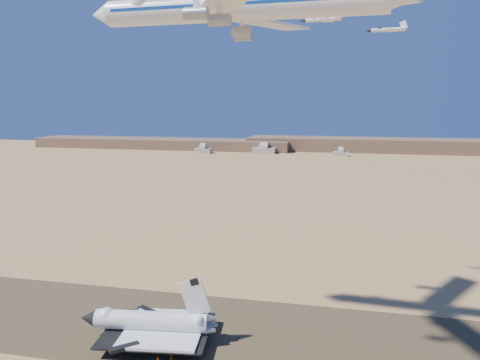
% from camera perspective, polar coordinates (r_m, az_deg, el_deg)
% --- Properties ---
extents(ground, '(1200.00, 1200.00, 0.00)m').
position_cam_1_polar(ground, '(152.71, -5.33, -17.70)').
color(ground, '#A9764B').
rests_on(ground, ground).
extents(runway, '(600.00, 50.00, 0.06)m').
position_cam_1_polar(runway, '(152.70, -5.33, -17.69)').
color(runway, brown).
rests_on(runway, ground).
extents(ridgeline, '(960.00, 90.00, 18.00)m').
position_cam_1_polar(ridgeline, '(659.55, 14.42, 3.97)').
color(ridgeline, brown).
rests_on(ridgeline, ground).
extents(hangars, '(200.50, 29.50, 30.00)m').
position_cam_1_polar(hangars, '(619.98, 2.50, 3.66)').
color(hangars, '#BCB6A6').
rests_on(hangars, ground).
extents(shuttle, '(40.83, 28.17, 20.05)m').
position_cam_1_polar(shuttle, '(146.22, -10.87, -16.78)').
color(shuttle, silver).
rests_on(shuttle, runway).
extents(carrier_747, '(90.40, 70.07, 22.55)m').
position_cam_1_polar(carrier_747, '(131.54, -1.25, 20.28)').
color(carrier_747, white).
extents(crew_a, '(0.56, 0.71, 1.69)m').
position_cam_1_polar(crew_a, '(137.70, -8.43, -20.61)').
color(crew_a, '#C7560B').
rests_on(crew_a, runway).
extents(crew_b, '(0.79, 1.03, 1.87)m').
position_cam_1_polar(crew_b, '(137.18, -9.94, -20.74)').
color(crew_b, '#C7560B').
rests_on(crew_b, runway).
extents(crew_c, '(1.08, 0.95, 1.66)m').
position_cam_1_polar(crew_c, '(137.51, -8.32, -20.67)').
color(crew_c, '#C7560B').
rests_on(crew_c, runway).
extents(chase_jet_d, '(15.27, 8.43, 3.81)m').
position_cam_1_polar(chase_jet_d, '(171.79, 9.98, 18.71)').
color(chase_jet_d, white).
extents(chase_jet_e, '(15.86, 8.73, 3.96)m').
position_cam_1_polar(chase_jet_e, '(194.71, 17.51, 17.08)').
color(chase_jet_e, white).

